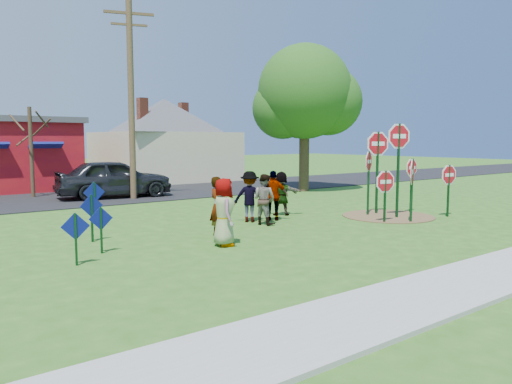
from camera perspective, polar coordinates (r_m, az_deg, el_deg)
ground at (r=15.85m, az=1.89°, el=-3.90°), size 120.00×120.00×0.00m
sidewalk at (r=11.36m, az=25.86°, el=-8.27°), size 22.00×1.80×0.08m
road at (r=25.71m, az=-14.58°, el=-0.23°), size 120.00×7.50×0.04m
dirt_patch at (r=18.37m, az=14.85°, el=-2.68°), size 3.20×3.20×0.03m
cream_house at (r=33.78m, az=-10.40°, el=6.24°), size 9.40×9.40×6.50m
stop_sign_a at (r=16.84m, az=14.55°, el=0.74°), size 0.98×0.23×1.85m
stop_sign_b at (r=18.73m, az=13.73°, el=4.54°), size 1.14×0.42×3.18m
stop_sign_c at (r=17.91m, az=15.99°, el=4.84°), size 1.14×0.39×3.44m
stop_sign_d at (r=19.34m, az=17.36°, el=2.20°), size 0.92×0.07×2.15m
stop_sign_e at (r=17.13m, az=17.41°, el=1.70°), size 1.04×0.60×2.27m
stop_sign_f at (r=18.86m, az=21.18°, el=1.48°), size 0.96×0.16×1.97m
stop_sign_g at (r=18.30m, az=12.75°, el=2.68°), size 0.92×0.42×2.45m
blue_diamond_a at (r=11.48m, az=-19.92°, el=-4.42°), size 0.60×0.14×1.16m
blue_diamond_b at (r=12.52m, az=-17.30°, el=-3.57°), size 0.57×0.07×1.13m
blue_diamond_c at (r=13.98m, az=-18.27°, el=-2.21°), size 0.63×0.06×1.29m
blue_diamond_d at (r=17.66m, az=-17.99°, el=-0.52°), size 0.73×0.07×1.32m
person_a at (r=12.80m, az=-3.70°, el=-2.32°), size 0.81×0.99×1.75m
person_b at (r=14.08m, az=-4.43°, el=-1.67°), size 0.50×0.68×1.70m
person_c at (r=15.99m, az=0.93°, el=-0.85°), size 0.82×0.94×1.63m
person_d at (r=16.50m, az=-0.73°, el=-0.53°), size 1.21×1.22×1.69m
person_e at (r=16.77m, az=2.01°, el=-0.43°), size 1.02×0.95×1.69m
person_f at (r=17.98m, az=2.91°, el=-0.15°), size 1.45×1.29×1.60m
suv at (r=24.24m, az=-15.90°, el=1.54°), size 5.47×2.74×1.79m
utility_pole at (r=23.37m, az=-14.09°, el=10.57°), size 2.09×0.81×8.85m
leafy_tree at (r=26.70m, az=5.79°, el=10.75°), size 5.41×4.93×7.69m
bare_tree_east at (r=25.58m, az=-24.35°, el=5.52°), size 1.80×1.80×4.24m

